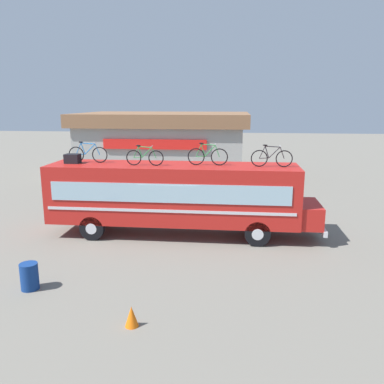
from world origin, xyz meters
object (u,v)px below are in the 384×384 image
object	(u,v)px
rooftop_bicycle_2	(145,157)
trash_bin	(29,276)
rooftop_bicycle_4	(272,158)
bus	(177,194)
rooftop_bicycle_1	(88,154)
rooftop_bicycle_3	(208,156)
luggage_bag_1	(73,159)
traffic_cone	(132,316)

from	to	relation	value
rooftop_bicycle_2	trash_bin	size ratio (longest dim) A/B	1.88
rooftop_bicycle_4	bus	bearing A→B (deg)	178.18
rooftop_bicycle_2	trash_bin	bearing A→B (deg)	-115.28
rooftop_bicycle_1	rooftop_bicycle_3	bearing A→B (deg)	-2.30
bus	rooftop_bicycle_1	world-z (taller)	rooftop_bicycle_1
rooftop_bicycle_4	rooftop_bicycle_1	bearing A→B (deg)	177.36
rooftop_bicycle_1	rooftop_bicycle_2	distance (m)	2.74
luggage_bag_1	trash_bin	bearing A→B (deg)	-82.59
rooftop_bicycle_3	traffic_cone	xyz separation A→B (m)	(-1.45, -7.50, -3.24)
rooftop_bicycle_2	luggage_bag_1	bearing A→B (deg)	174.74
rooftop_bicycle_2	trash_bin	distance (m)	6.70
luggage_bag_1	rooftop_bicycle_4	size ratio (longest dim) A/B	0.37
rooftop_bicycle_2	rooftop_bicycle_4	distance (m)	5.27
rooftop_bicycle_1	rooftop_bicycle_2	size ratio (longest dim) A/B	1.10
bus	rooftop_bicycle_2	world-z (taller)	rooftop_bicycle_2
rooftop_bicycle_1	rooftop_bicycle_2	bearing A→B (deg)	-12.10
rooftop_bicycle_2	traffic_cone	size ratio (longest dim) A/B	2.84
traffic_cone	bus	bearing A→B (deg)	89.03
rooftop_bicycle_2	rooftop_bicycle_3	size ratio (longest dim) A/B	0.94
rooftop_bicycle_4	trash_bin	distance (m)	10.09
rooftop_bicycle_2	rooftop_bicycle_3	world-z (taller)	rooftop_bicycle_3
rooftop_bicycle_1	rooftop_bicycle_3	size ratio (longest dim) A/B	1.04
luggage_bag_1	rooftop_bicycle_4	distance (m)	8.55
rooftop_bicycle_4	trash_bin	bearing A→B (deg)	-144.40
bus	traffic_cone	distance (m)	7.63
rooftop_bicycle_4	traffic_cone	xyz separation A→B (m)	(-4.10, -7.34, -3.23)
luggage_bag_1	rooftop_bicycle_1	bearing A→B (deg)	24.41
rooftop_bicycle_1	rooftop_bicycle_4	world-z (taller)	rooftop_bicycle_1
rooftop_bicycle_3	luggage_bag_1	bearing A→B (deg)	-179.42
bus	trash_bin	distance (m)	7.03
traffic_cone	rooftop_bicycle_4	bearing A→B (deg)	60.83
bus	rooftop_bicycle_1	xyz separation A→B (m)	(-3.98, 0.24, 1.67)
bus	luggage_bag_1	xyz separation A→B (m)	(-4.58, -0.03, 1.48)
rooftop_bicycle_4	traffic_cone	bearing A→B (deg)	-119.17
rooftop_bicycle_2	traffic_cone	distance (m)	7.91
bus	rooftop_bicycle_4	bearing A→B (deg)	-1.82
rooftop_bicycle_2	bus	bearing A→B (deg)	14.45
rooftop_bicycle_1	traffic_cone	bearing A→B (deg)	-63.46
rooftop_bicycle_2	traffic_cone	xyz separation A→B (m)	(1.17, -7.14, -3.20)
luggage_bag_1	rooftop_bicycle_2	world-z (taller)	rooftop_bicycle_2
luggage_bag_1	trash_bin	size ratio (longest dim) A/B	0.74
luggage_bag_1	rooftop_bicycle_2	distance (m)	3.30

